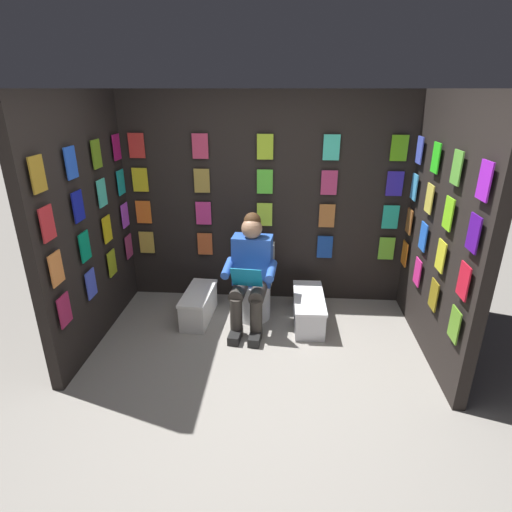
% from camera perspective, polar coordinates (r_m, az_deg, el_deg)
% --- Properties ---
extents(ground_plane, '(30.00, 30.00, 0.00)m').
position_cam_1_polar(ground_plane, '(3.52, -0.57, -19.28)').
color(ground_plane, gray).
extents(display_wall_back, '(3.24, 0.14, 2.33)m').
position_cam_1_polar(display_wall_back, '(4.64, 1.26, 7.61)').
color(display_wall_back, black).
rests_on(display_wall_back, ground).
extents(display_wall_left, '(0.14, 1.81, 2.33)m').
position_cam_1_polar(display_wall_left, '(3.97, 24.47, 3.07)').
color(display_wall_left, black).
rests_on(display_wall_left, ground).
extents(display_wall_right, '(0.14, 1.81, 2.33)m').
position_cam_1_polar(display_wall_right, '(4.15, -22.42, 4.16)').
color(display_wall_right, black).
rests_on(display_wall_right, ground).
extents(toilet, '(0.42, 0.57, 0.77)m').
position_cam_1_polar(toilet, '(4.51, -0.28, -4.24)').
color(toilet, white).
rests_on(toilet, ground).
extents(person_reading, '(0.55, 0.71, 1.19)m').
position_cam_1_polar(person_reading, '(4.19, -0.76, -2.25)').
color(person_reading, blue).
rests_on(person_reading, ground).
extents(comic_longbox_near, '(0.31, 0.68, 0.32)m').
position_cam_1_polar(comic_longbox_near, '(4.53, -7.91, -6.71)').
color(comic_longbox_near, white).
rests_on(comic_longbox_near, ground).
extents(comic_longbox_far, '(0.33, 0.77, 0.32)m').
position_cam_1_polar(comic_longbox_far, '(4.44, 7.25, -7.31)').
color(comic_longbox_far, silver).
rests_on(comic_longbox_far, ground).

